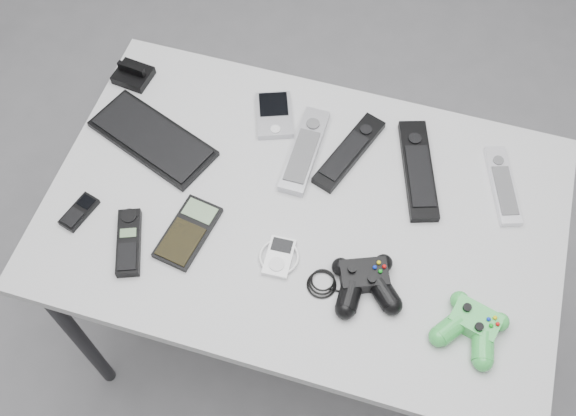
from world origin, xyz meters
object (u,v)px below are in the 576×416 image
(pda_keyboard, at_px, (153,138))
(remote_black_b, at_px, (418,169))
(cordless_handset, at_px, (129,242))
(mp3_player, at_px, (279,257))
(remote_silver_a, at_px, (305,150))
(pda, at_px, (274,115))
(desk, at_px, (304,224))
(calculator, at_px, (188,232))
(remote_black_a, at_px, (349,152))
(mobile_phone, at_px, (79,212))
(remote_silver_b, at_px, (503,185))
(controller_green, at_px, (472,326))
(controller_black, at_px, (365,281))

(pda_keyboard, xyz_separation_m, remote_black_b, (0.59, 0.09, 0.00))
(cordless_handset, height_order, mp3_player, cordless_handset)
(remote_silver_a, distance_m, remote_black_b, 0.25)
(pda_keyboard, xyz_separation_m, pda, (0.24, 0.14, 0.00))
(pda, height_order, remote_black_b, remote_black_b)
(desk, bearing_deg, calculator, -150.17)
(pda_keyboard, bearing_deg, desk, 9.48)
(cordless_handset, bearing_deg, calculator, 7.49)
(remote_black_a, bearing_deg, cordless_handset, -117.78)
(desk, xyz_separation_m, remote_silver_a, (-0.04, 0.14, 0.08))
(pda_keyboard, relative_size, mobile_phone, 3.29)
(desk, distance_m, remote_silver_b, 0.44)
(pda_keyboard, height_order, calculator, pda_keyboard)
(desk, distance_m, remote_black_b, 0.28)
(remote_silver_b, xyz_separation_m, cordless_handset, (-0.71, -0.36, 0.00))
(pda_keyboard, height_order, controller_green, controller_green)
(remote_black_a, xyz_separation_m, cordless_handset, (-0.38, -0.35, 0.00))
(cordless_handset, bearing_deg, remote_silver_b, 5.41)
(remote_black_a, height_order, controller_green, controller_green)
(mobile_phone, relative_size, controller_green, 0.64)
(remote_black_b, distance_m, controller_black, 0.30)
(mobile_phone, distance_m, mp3_player, 0.43)
(remote_silver_b, relative_size, mobile_phone, 2.21)
(controller_green, bearing_deg, calculator, -168.93)
(remote_silver_a, height_order, calculator, remote_silver_a)
(controller_black, bearing_deg, remote_silver_a, 104.41)
(remote_silver_a, distance_m, cordless_handset, 0.43)
(remote_black_b, xyz_separation_m, remote_silver_b, (0.18, 0.01, -0.00))
(pda, xyz_separation_m, remote_silver_b, (0.53, -0.04, -0.00))
(mobile_phone, relative_size, mp3_player, 1.01)
(remote_black_a, distance_m, mobile_phone, 0.59)
(pda, relative_size, controller_green, 0.91)
(remote_silver_a, relative_size, calculator, 1.42)
(remote_black_a, height_order, controller_black, controller_black)
(mobile_phone, height_order, controller_black, controller_black)
(desk, distance_m, cordless_handset, 0.38)
(controller_black, bearing_deg, remote_black_b, 58.60)
(pda_keyboard, xyz_separation_m, remote_silver_a, (0.34, 0.06, 0.00))
(desk, distance_m, controller_green, 0.42)
(mobile_phone, relative_size, calculator, 0.56)
(remote_silver_a, relative_size, controller_black, 1.01)
(remote_black_b, xyz_separation_m, cordless_handset, (-0.53, -0.34, -0.00))
(pda_keyboard, distance_m, pda, 0.28)
(desk, relative_size, cordless_handset, 7.36)
(calculator, xyz_separation_m, controller_black, (0.38, -0.01, 0.01))
(controller_green, bearing_deg, remote_black_b, 131.95)
(controller_green, bearing_deg, mp3_player, -170.81)
(remote_black_a, relative_size, cordless_handset, 1.49)
(controller_black, bearing_deg, mp3_player, 155.11)
(remote_black_b, relative_size, mobile_phone, 2.86)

